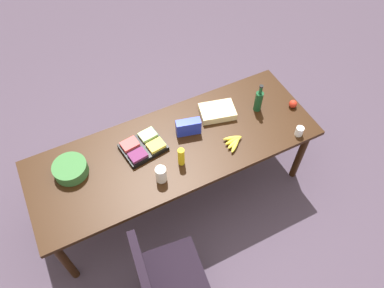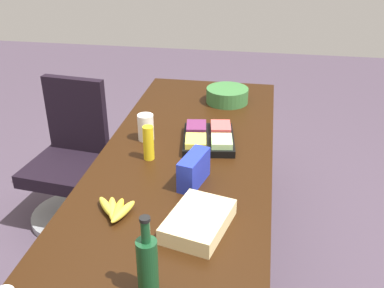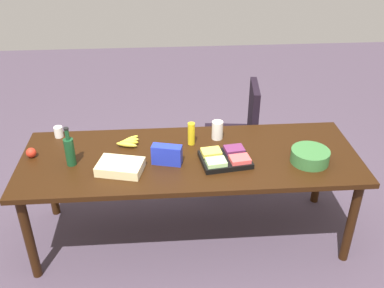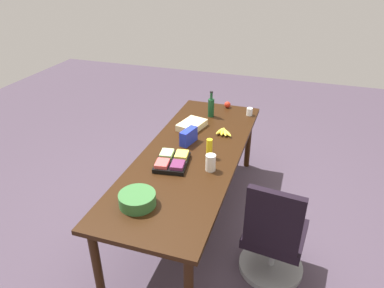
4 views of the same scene
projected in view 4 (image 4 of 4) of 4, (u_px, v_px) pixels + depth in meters
ground_plane at (192, 216)px, 3.78m from camera, size 10.00×10.00×0.00m
conference_table at (192, 159)px, 3.44m from camera, size 2.57×0.92×0.79m
office_chair at (273, 241)px, 2.94m from camera, size 0.56×0.56×0.98m
apple_red at (227, 105)px, 4.37m from camera, size 0.08×0.08×0.08m
salad_bowl at (137, 199)px, 2.68m from camera, size 0.36×0.36×0.10m
fruit_platter at (172, 161)px, 3.20m from camera, size 0.40×0.33×0.07m
mustard_bottle at (209, 148)px, 3.29m from camera, size 0.06×0.06×0.19m
chip_bag_blue at (189, 136)px, 3.54m from camera, size 0.23×0.13×0.15m
banana_bunch at (224, 132)px, 3.74m from camera, size 0.19×0.19×0.04m
wine_bottle at (211, 107)px, 4.10m from camera, size 0.07×0.07×0.31m
mayo_jar at (211, 163)px, 3.10m from camera, size 0.12×0.12×0.15m
sheet_cake at (192, 125)px, 3.86m from camera, size 0.36×0.29×0.07m
paper_cup at (250, 112)px, 4.16m from camera, size 0.08×0.08×0.09m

